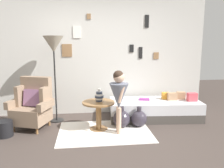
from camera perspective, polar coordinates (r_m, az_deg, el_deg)
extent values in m
plane|color=#423833|center=(3.68, -0.60, -15.94)|extent=(12.00, 12.00, 0.00)
cube|color=beige|center=(5.25, -2.94, 6.78)|extent=(4.80, 0.10, 2.60)
cube|color=white|center=(5.18, -8.77, 12.61)|extent=(0.16, 0.02, 0.25)
cube|color=silver|center=(5.17, -8.77, 12.61)|extent=(0.13, 0.01, 0.20)
cube|color=black|center=(5.28, 4.89, 8.81)|extent=(0.09, 0.02, 0.17)
cube|color=slate|center=(5.28, 4.90, 8.81)|extent=(0.07, 0.01, 0.13)
cube|color=black|center=(5.38, 8.66, 15.17)|extent=(0.09, 0.02, 0.28)
cube|color=beige|center=(5.37, 8.67, 15.18)|extent=(0.07, 0.01, 0.21)
cube|color=black|center=(5.33, 7.10, 7.72)|extent=(0.08, 0.02, 0.26)
cube|color=#B1B1AF|center=(5.33, 7.11, 7.72)|extent=(0.06, 0.01, 0.20)
cube|color=olive|center=(5.19, -11.14, 8.20)|extent=(0.22, 0.02, 0.27)
cube|color=#9E9E9B|center=(5.19, -11.14, 8.20)|extent=(0.17, 0.01, 0.21)
cube|color=olive|center=(5.20, -5.79, 16.38)|extent=(0.09, 0.02, 0.12)
cube|color=gray|center=(5.20, -5.79, 16.39)|extent=(0.07, 0.01, 0.09)
cube|color=olive|center=(5.44, 10.91, 6.94)|extent=(0.12, 0.02, 0.15)
cube|color=#A2A297|center=(5.43, 10.92, 6.93)|extent=(0.09, 0.01, 0.12)
cube|color=silver|center=(4.31, -1.82, -11.77)|extent=(1.68, 1.17, 0.01)
cylinder|color=olive|center=(4.67, -23.28, -10.14)|extent=(0.04, 0.04, 0.12)
cylinder|color=olive|center=(4.42, -18.15, -11.00)|extent=(0.04, 0.04, 0.12)
cylinder|color=olive|center=(5.02, -20.26, -8.52)|extent=(0.04, 0.04, 0.12)
cylinder|color=olive|center=(4.78, -15.37, -9.19)|extent=(0.04, 0.04, 0.12)
cube|color=#8C725B|center=(4.65, -19.43, -7.25)|extent=(0.75, 0.73, 0.30)
cube|color=#8C725B|center=(4.73, -18.27, -1.54)|extent=(0.61, 0.33, 0.55)
cube|color=#8C725B|center=(4.78, -21.69, -2.65)|extent=(0.18, 0.32, 0.39)
cube|color=#8C725B|center=(4.51, -16.24, -3.09)|extent=(0.18, 0.32, 0.39)
cube|color=#8C725B|center=(4.76, -23.09, -4.34)|extent=(0.26, 0.50, 0.14)
cube|color=#8C725B|center=(4.41, -16.10, -5.04)|extent=(0.26, 0.50, 0.14)
cube|color=gray|center=(4.65, -19.02, -3.26)|extent=(0.39, 0.28, 0.33)
cube|color=#4C4742|center=(5.09, 10.47, -7.40)|extent=(1.96, 0.94, 0.18)
cube|color=silver|center=(5.03, 10.55, -5.23)|extent=(1.96, 0.94, 0.22)
cube|color=#D64C56|center=(5.13, 19.29, -3.08)|extent=(0.20, 0.13, 0.17)
cube|color=tan|center=(5.25, 16.75, -2.73)|extent=(0.20, 0.15, 0.16)
cube|color=tan|center=(5.10, 14.70, -2.99)|extent=(0.20, 0.12, 0.16)
cube|color=orange|center=(5.16, 13.24, -2.86)|extent=(0.17, 0.13, 0.14)
cylinder|color=olive|center=(4.44, -3.30, -11.02)|extent=(0.33, 0.33, 0.02)
cylinder|color=olive|center=(4.36, -3.34, -7.92)|extent=(0.10, 0.10, 0.49)
cylinder|color=olive|center=(4.28, -3.37, -4.63)|extent=(0.60, 0.60, 0.03)
cylinder|color=#2D384C|center=(4.31, -3.19, -4.08)|extent=(0.12, 0.12, 0.04)
cylinder|color=silver|center=(4.30, -3.19, -3.61)|extent=(0.14, 0.14, 0.04)
cylinder|color=#2D384C|center=(4.29, -3.20, -3.14)|extent=(0.16, 0.16, 0.04)
cylinder|color=silver|center=(4.28, -3.20, -2.67)|extent=(0.14, 0.14, 0.04)
cylinder|color=#2D384C|center=(4.28, -3.21, -2.19)|extent=(0.12, 0.12, 0.04)
cylinder|color=silver|center=(4.27, -3.22, -1.56)|extent=(0.06, 0.06, 0.06)
cylinder|color=black|center=(5.02, -13.53, -8.74)|extent=(0.28, 0.28, 0.02)
cylinder|color=black|center=(4.81, -13.95, 0.70)|extent=(0.03, 0.03, 1.65)
cone|color=#9E937F|center=(4.75, -14.35, 9.58)|extent=(0.41, 0.41, 0.33)
cylinder|color=#D8AD8E|center=(4.13, 1.83, -9.25)|extent=(0.07, 0.07, 0.49)
cylinder|color=#D8AD8E|center=(4.22, 1.55, -8.80)|extent=(0.07, 0.07, 0.49)
cone|color=slate|center=(4.05, 1.72, -3.09)|extent=(0.34, 0.34, 0.46)
cylinder|color=slate|center=(4.01, 1.73, -0.94)|extent=(0.17, 0.17, 0.18)
cylinder|color=#D8AD8E|center=(3.92, 2.37, -2.54)|extent=(0.13, 0.06, 0.31)
cylinder|color=#D8AD8E|center=(4.15, 1.66, -1.80)|extent=(0.13, 0.06, 0.31)
sphere|color=#D8AD8E|center=(3.98, 1.75, 1.71)|extent=(0.20, 0.20, 0.20)
sphere|color=#38281E|center=(3.98, 1.61, 2.06)|extent=(0.19, 0.19, 0.19)
cube|color=#97378C|center=(5.01, 8.02, -3.75)|extent=(0.25, 0.20, 0.03)
sphere|color=#332D38|center=(4.49, 2.38, -8.66)|extent=(0.33, 0.33, 0.33)
cylinder|color=#332D38|center=(4.43, 2.40, -6.15)|extent=(0.09, 0.09, 0.09)
sphere|color=#332D38|center=(4.55, 6.70, -8.56)|extent=(0.32, 0.32, 0.32)
cylinder|color=#332D38|center=(4.49, 6.75, -6.16)|extent=(0.09, 0.09, 0.09)
cylinder|color=black|center=(4.49, -25.14, -10.03)|extent=(0.28, 0.28, 0.28)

